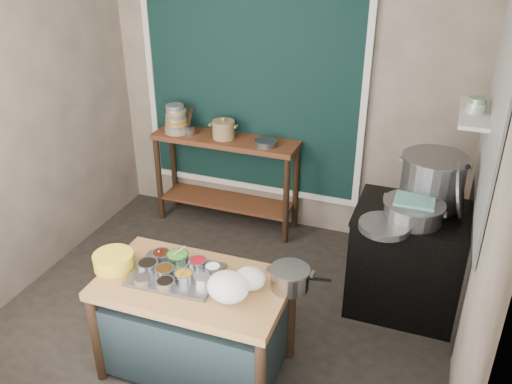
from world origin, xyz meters
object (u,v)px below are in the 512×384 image
(back_counter, at_px, (226,181))
(utensil_cup, at_px, (190,129))
(prep_table, at_px, (196,326))
(stock_pot, at_px, (432,180))
(yellow_basin, at_px, (114,261))
(ceramic_crock, at_px, (223,131))
(stove_block, at_px, (410,262))
(saucepan, at_px, (290,278))
(condiment_tray, at_px, (176,275))
(steamer, at_px, (413,211))

(back_counter, height_order, utensil_cup, utensil_cup)
(prep_table, relative_size, utensil_cup, 8.56)
(back_counter, bearing_deg, utensil_cup, -177.68)
(prep_table, height_order, back_counter, back_counter)
(prep_table, distance_m, utensil_cup, 2.25)
(stock_pot, bearing_deg, prep_table, -134.37)
(stock_pot, bearing_deg, yellow_basin, -143.40)
(back_counter, distance_m, ceramic_crock, 0.55)
(prep_table, distance_m, stove_block, 1.78)
(saucepan, bearing_deg, stove_block, 46.64)
(utensil_cup, bearing_deg, saucepan, -48.31)
(condiment_tray, height_order, ceramic_crock, ceramic_crock)
(condiment_tray, bearing_deg, utensil_cup, 113.48)
(prep_table, relative_size, steamer, 2.75)
(saucepan, bearing_deg, steamer, 44.31)
(saucepan, xyz_separation_m, steamer, (0.65, 0.93, 0.13))
(prep_table, relative_size, saucepan, 4.72)
(prep_table, distance_m, saucepan, 0.78)
(saucepan, distance_m, ceramic_crock, 2.16)
(condiment_tray, xyz_separation_m, stock_pot, (1.50, 1.38, 0.32))
(steamer, bearing_deg, yellow_basin, -148.51)
(ceramic_crock, height_order, stock_pot, stock_pot)
(ceramic_crock, relative_size, steamer, 0.50)
(prep_table, height_order, utensil_cup, utensil_cup)
(stove_block, distance_m, utensil_cup, 2.44)
(condiment_tray, distance_m, steamer, 1.77)
(utensil_cup, bearing_deg, back_counter, 2.32)
(prep_table, distance_m, yellow_basin, 0.71)
(stock_pot, height_order, steamer, stock_pot)
(yellow_basin, relative_size, utensil_cup, 1.87)
(back_counter, bearing_deg, ceramic_crock, -112.22)
(prep_table, bearing_deg, back_counter, 106.48)
(stove_block, xyz_separation_m, stock_pot, (0.06, 0.18, 0.65))
(stove_block, height_order, stock_pot, stock_pot)
(utensil_cup, bearing_deg, steamer, -20.79)
(condiment_tray, relative_size, yellow_basin, 2.11)
(stock_pot, bearing_deg, back_counter, 164.27)
(saucepan, height_order, steamer, steamer)
(yellow_basin, bearing_deg, back_counter, 90.87)
(yellow_basin, height_order, saucepan, saucepan)
(stove_block, distance_m, steamer, 0.55)
(back_counter, distance_m, steamer, 2.11)
(yellow_basin, distance_m, ceramic_crock, 1.98)
(prep_table, relative_size, yellow_basin, 4.58)
(condiment_tray, bearing_deg, prep_table, -5.27)
(back_counter, bearing_deg, yellow_basin, -89.13)
(saucepan, relative_size, ceramic_crock, 1.16)
(saucepan, relative_size, stock_pot, 0.52)
(steamer, bearing_deg, utensil_cup, 159.21)
(condiment_tray, distance_m, yellow_basin, 0.44)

